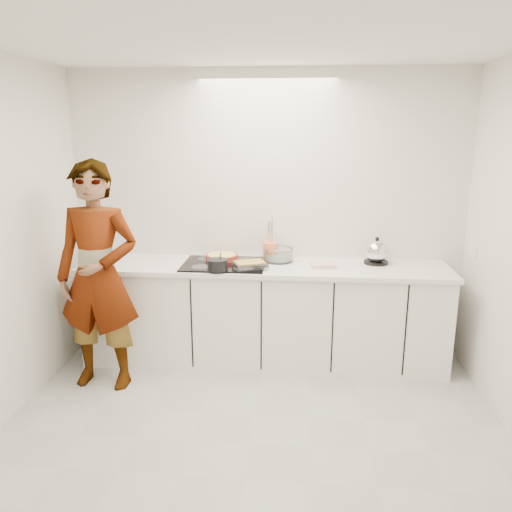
# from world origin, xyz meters

# --- Properties ---
(floor) EXTENTS (3.60, 3.20, 0.00)m
(floor) POSITION_xyz_m (0.00, 0.00, 0.00)
(floor) COLOR #A9A8A2
(floor) RESTS_ON ground
(ceiling) EXTENTS (3.60, 3.20, 0.00)m
(ceiling) POSITION_xyz_m (0.00, 0.00, 2.60)
(ceiling) COLOR white
(ceiling) RESTS_ON wall_back
(wall_back) EXTENTS (3.60, 0.00, 2.60)m
(wall_back) POSITION_xyz_m (0.00, 1.60, 1.30)
(wall_back) COLOR silver
(wall_back) RESTS_ON ground
(wall_front) EXTENTS (3.60, 0.00, 2.60)m
(wall_front) POSITION_xyz_m (0.00, -1.60, 1.30)
(wall_front) COLOR silver
(wall_front) RESTS_ON ground
(base_cabinets) EXTENTS (3.20, 0.58, 0.87)m
(base_cabinets) POSITION_xyz_m (0.00, 1.28, 0.43)
(base_cabinets) COLOR white
(base_cabinets) RESTS_ON floor
(countertop) EXTENTS (3.24, 0.64, 0.04)m
(countertop) POSITION_xyz_m (0.00, 1.28, 0.89)
(countertop) COLOR white
(countertop) RESTS_ON base_cabinets
(hob) EXTENTS (0.72, 0.54, 0.01)m
(hob) POSITION_xyz_m (-0.35, 1.26, 0.92)
(hob) COLOR black
(hob) RESTS_ON countertop
(tart_dish) EXTENTS (0.36, 0.36, 0.05)m
(tart_dish) POSITION_xyz_m (-0.39, 1.40, 0.95)
(tart_dish) COLOR red
(tart_dish) RESTS_ON hob
(saucepan) EXTENTS (0.20, 0.20, 0.16)m
(saucepan) POSITION_xyz_m (-0.37, 1.03, 0.97)
(saucepan) COLOR black
(saucepan) RESTS_ON hob
(baking_dish) EXTENTS (0.32, 0.29, 0.05)m
(baking_dish) POSITION_xyz_m (-0.11, 1.14, 0.95)
(baking_dish) COLOR silver
(baking_dish) RESTS_ON hob
(mixing_bowl) EXTENTS (0.30, 0.30, 0.12)m
(mixing_bowl) POSITION_xyz_m (0.12, 1.43, 0.97)
(mixing_bowl) COLOR silver
(mixing_bowl) RESTS_ON countertop
(tea_towel) EXTENTS (0.23, 0.17, 0.03)m
(tea_towel) POSITION_xyz_m (0.52, 1.26, 0.93)
(tea_towel) COLOR white
(tea_towel) RESTS_ON countertop
(kettle) EXTENTS (0.28, 0.28, 0.24)m
(kettle) POSITION_xyz_m (0.99, 1.42, 1.01)
(kettle) COLOR black
(kettle) RESTS_ON countertop
(utensil_crock) EXTENTS (0.14, 0.14, 0.17)m
(utensil_crock) POSITION_xyz_m (0.05, 1.44, 0.99)
(utensil_crock) COLOR orange
(utensil_crock) RESTS_ON countertop
(cook) EXTENTS (0.70, 0.48, 1.86)m
(cook) POSITION_xyz_m (-1.29, 0.75, 0.93)
(cook) COLOR white
(cook) RESTS_ON floor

